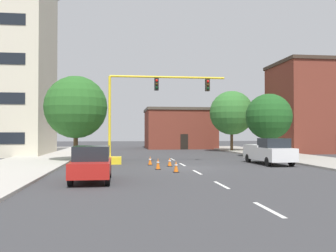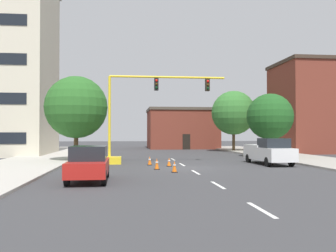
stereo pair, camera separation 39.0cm
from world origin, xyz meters
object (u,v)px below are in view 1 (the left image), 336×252
(tree_left_near, at_px, (76,107))
(tree_right_far, at_px, (232,113))
(tree_right_mid, at_px, (269,117))
(pickup_truck_white, at_px, (269,151))
(traffic_signal_gantry, at_px, (127,134))
(traffic_cone_roadside_a, at_px, (170,162))
(traffic_cone_roadside_b, at_px, (176,167))
(sedan_red_near_left, at_px, (92,163))
(traffic_cone_roadside_d, at_px, (158,164))
(traffic_cone_roadside_c, at_px, (150,161))

(tree_left_near, xyz_separation_m, tree_right_far, (17.66, 15.09, 0.45))
(tree_right_mid, bearing_deg, tree_right_far, 91.62)
(pickup_truck_white, bearing_deg, traffic_signal_gantry, 170.65)
(tree_left_near, height_order, pickup_truck_white, tree_left_near)
(traffic_cone_roadside_a, height_order, traffic_cone_roadside_b, traffic_cone_roadside_b)
(tree_left_near, bearing_deg, sedan_red_near_left, -79.69)
(traffic_signal_gantry, distance_m, tree_right_far, 22.10)
(tree_left_near, distance_m, traffic_cone_roadside_d, 10.03)
(tree_right_mid, xyz_separation_m, traffic_cone_roadside_a, (-10.86, -8.46, -3.65))
(sedan_red_near_left, height_order, traffic_cone_roadside_c, sedan_red_near_left)
(sedan_red_near_left, bearing_deg, traffic_signal_gantry, 79.54)
(traffic_cone_roadside_a, height_order, traffic_cone_roadside_c, traffic_cone_roadside_c)
(tree_right_mid, height_order, tree_left_near, tree_left_near)
(traffic_cone_roadside_b, height_order, traffic_cone_roadside_d, traffic_cone_roadside_d)
(traffic_cone_roadside_a, bearing_deg, tree_left_near, 146.70)
(tree_left_near, height_order, traffic_cone_roadside_b, tree_left_near)
(sedan_red_near_left, bearing_deg, tree_right_far, 60.62)
(tree_right_far, xyz_separation_m, traffic_cone_roadside_b, (-10.68, -23.81, -4.58))
(traffic_cone_roadside_b, bearing_deg, tree_right_mid, 48.67)
(traffic_cone_roadside_c, xyz_separation_m, traffic_cone_roadside_d, (0.26, -3.35, 0.04))
(traffic_signal_gantry, bearing_deg, traffic_cone_roadside_a, -39.84)
(traffic_signal_gantry, relative_size, sedan_red_near_left, 2.20)
(tree_left_near, relative_size, tree_right_far, 0.91)
(tree_right_mid, relative_size, traffic_cone_roadside_b, 8.79)
(tree_right_far, height_order, traffic_cone_roadside_d, tree_right_far)
(tree_right_far, height_order, sedan_red_near_left, tree_right_far)
(traffic_signal_gantry, distance_m, sedan_red_near_left, 10.41)
(tree_right_far, bearing_deg, traffic_signal_gantry, -128.14)
(traffic_signal_gantry, xyz_separation_m, sedan_red_near_left, (-1.87, -10.14, -1.41))
(tree_right_far, relative_size, traffic_cone_roadside_b, 10.94)
(tree_right_mid, height_order, traffic_cone_roadside_c, tree_right_mid)
(pickup_truck_white, distance_m, sedan_red_near_left, 15.11)
(tree_left_near, distance_m, tree_right_far, 23.23)
(traffic_cone_roadside_d, bearing_deg, pickup_truck_white, 18.47)
(traffic_cone_roadside_b, bearing_deg, traffic_cone_roadside_d, 115.96)
(traffic_cone_roadside_a, bearing_deg, pickup_truck_white, 5.53)
(tree_right_far, xyz_separation_m, traffic_cone_roadside_a, (-10.55, -19.76, -4.62))
(pickup_truck_white, bearing_deg, tree_left_near, 165.14)
(traffic_cone_roadside_b, xyz_separation_m, traffic_cone_roadside_c, (-1.17, 5.23, -0.02))
(tree_right_mid, bearing_deg, sedan_red_near_left, -134.37)
(tree_right_far, bearing_deg, traffic_cone_roadside_a, -118.09)
(pickup_truck_white, relative_size, traffic_cone_roadside_c, 8.26)
(traffic_cone_roadside_a, xyz_separation_m, traffic_cone_roadside_b, (-0.14, -4.05, 0.04))
(tree_right_mid, relative_size, traffic_cone_roadside_d, 8.35)
(traffic_cone_roadside_a, distance_m, traffic_cone_roadside_b, 4.06)
(traffic_signal_gantry, distance_m, pickup_truck_white, 10.92)
(pickup_truck_white, distance_m, traffic_cone_roadside_a, 7.76)
(tree_right_mid, xyz_separation_m, pickup_truck_white, (-3.17, -7.71, -2.99))
(traffic_cone_roadside_c, bearing_deg, traffic_cone_roadside_d, -85.59)
(traffic_cone_roadside_a, bearing_deg, traffic_cone_roadside_c, 138.09)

